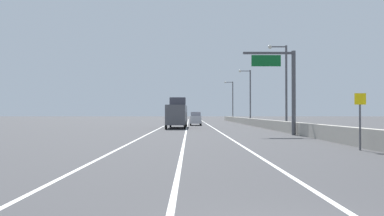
% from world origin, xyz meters
% --- Properties ---
extents(ground_plane, '(320.00, 320.00, 0.00)m').
position_xyz_m(ground_plane, '(0.00, 64.00, 0.00)').
color(ground_plane, '#38383A').
extents(lane_stripe_left, '(0.16, 130.00, 0.00)m').
position_xyz_m(lane_stripe_left, '(-5.50, 55.00, 0.00)').
color(lane_stripe_left, silver).
rests_on(lane_stripe_left, ground_plane).
extents(lane_stripe_center, '(0.16, 130.00, 0.00)m').
position_xyz_m(lane_stripe_center, '(-2.00, 55.00, 0.00)').
color(lane_stripe_center, silver).
rests_on(lane_stripe_center, ground_plane).
extents(lane_stripe_right, '(0.16, 130.00, 0.00)m').
position_xyz_m(lane_stripe_right, '(1.50, 55.00, 0.00)').
color(lane_stripe_right, silver).
rests_on(lane_stripe_right, ground_plane).
extents(jersey_barrier_right, '(0.60, 120.00, 1.10)m').
position_xyz_m(jersey_barrier_right, '(8.23, 40.00, 0.55)').
color(jersey_barrier_right, '#9E998E').
rests_on(jersey_barrier_right, ground_plane).
extents(overhead_sign_gantry, '(4.68, 0.36, 7.50)m').
position_xyz_m(overhead_sign_gantry, '(6.89, 28.86, 4.73)').
color(overhead_sign_gantry, '#47474C').
rests_on(overhead_sign_gantry, ground_plane).
extents(speed_advisory_sign, '(0.60, 0.11, 3.00)m').
position_xyz_m(speed_advisory_sign, '(7.33, 14.89, 1.76)').
color(speed_advisory_sign, '#4C4C51').
rests_on(speed_advisory_sign, ground_plane).
extents(lamp_post_right_second, '(2.14, 0.44, 9.53)m').
position_xyz_m(lamp_post_right_second, '(8.83, 37.28, 5.51)').
color(lamp_post_right_second, '#4C4C51').
rests_on(lamp_post_right_second, ground_plane).
extents(lamp_post_right_third, '(2.14, 0.44, 9.53)m').
position_xyz_m(lamp_post_right_third, '(8.71, 61.87, 5.51)').
color(lamp_post_right_third, '#4C4C51').
rests_on(lamp_post_right_third, ground_plane).
extents(lamp_post_right_fourth, '(2.14, 0.44, 9.53)m').
position_xyz_m(lamp_post_right_fourth, '(8.41, 86.46, 5.51)').
color(lamp_post_right_fourth, '#4C4C51').
rests_on(lamp_post_right_fourth, ground_plane).
extents(car_white_0, '(2.07, 4.42, 1.95)m').
position_xyz_m(car_white_0, '(-3.48, 89.86, 0.97)').
color(car_white_0, white).
rests_on(car_white_0, ground_plane).
extents(car_silver_1, '(1.80, 4.39, 2.13)m').
position_xyz_m(car_silver_1, '(-0.67, 55.93, 1.06)').
color(car_silver_1, '#B7B7BC').
rests_on(car_silver_1, ground_plane).
extents(car_yellow_2, '(1.98, 4.60, 1.95)m').
position_xyz_m(car_yellow_2, '(-0.46, 83.62, 0.98)').
color(car_yellow_2, gold).
rests_on(car_yellow_2, ground_plane).
extents(box_truck, '(2.62, 9.38, 4.06)m').
position_xyz_m(box_truck, '(-3.26, 45.15, 1.85)').
color(box_truck, '#4C4C51').
rests_on(box_truck, ground_plane).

